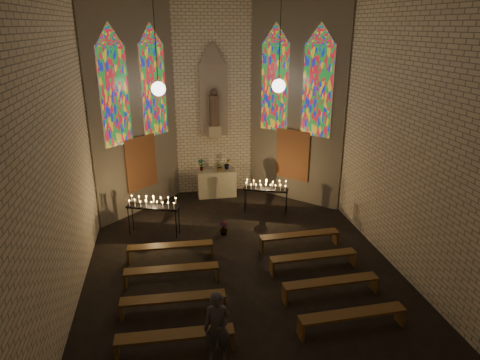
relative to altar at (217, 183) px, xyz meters
name	(u,v)px	position (x,y,z in m)	size (l,w,h in m)	color
floor	(244,274)	(0.00, -5.45, -0.50)	(12.00, 12.00, 0.00)	black
room	(223,107)	(0.00, -2.08, 3.22)	(8.22, 12.43, 7.00)	beige
altar	(217,183)	(0.00, 0.00, 0.00)	(1.40, 0.60, 1.00)	beige
flower_vase_left	(201,165)	(-0.55, 0.09, 0.72)	(0.24, 0.16, 0.45)	#4C723F
flower_vase_center	(220,167)	(0.11, -0.10, 0.67)	(0.30, 0.26, 0.33)	#4C723F
flower_vase_right	(227,164)	(0.41, 0.07, 0.71)	(0.23, 0.19, 0.42)	#4C723F
aisle_flower_pot	(224,228)	(-0.20, -3.19, -0.29)	(0.24, 0.24, 0.43)	#4C723F
votive_stand_left	(153,204)	(-2.27, -2.79, 0.50)	(1.62, 0.87, 1.16)	black
votive_stand_right	(266,187)	(1.43, -1.85, 0.44)	(1.52, 0.85, 1.09)	black
pew_left_0	(170,247)	(-1.82, -4.38, -0.14)	(2.30, 0.39, 0.44)	brown
pew_right_0	(299,236)	(1.82, -4.38, -0.14)	(2.30, 0.39, 0.44)	brown
pew_left_1	(172,271)	(-1.82, -5.58, -0.14)	(2.30, 0.39, 0.44)	brown
pew_right_1	(314,258)	(1.82, -5.58, -0.14)	(2.30, 0.39, 0.44)	brown
pew_left_2	(173,300)	(-1.82, -6.78, -0.14)	(2.30, 0.39, 0.44)	brown
pew_right_2	(331,283)	(1.82, -6.78, -0.14)	(2.30, 0.39, 0.44)	brown
pew_left_3	(175,337)	(-1.82, -7.98, -0.14)	(2.30, 0.39, 0.44)	brown
pew_right_3	(352,316)	(1.82, -7.98, -0.14)	(2.30, 0.39, 0.44)	brown
visitor	(218,328)	(-1.03, -8.32, 0.23)	(0.54, 0.35, 1.47)	#45444D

